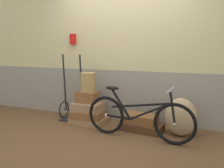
% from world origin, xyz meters
% --- Properties ---
extents(ground, '(9.75, 5.20, 0.06)m').
position_xyz_m(ground, '(0.00, 0.00, -0.03)').
color(ground, brown).
extents(station_building, '(7.75, 0.74, 3.09)m').
position_xyz_m(station_building, '(0.01, 0.85, 1.55)').
color(station_building, gray).
rests_on(station_building, ground).
extents(suitcase_0, '(0.63, 0.49, 0.11)m').
position_xyz_m(suitcase_0, '(-0.51, 0.33, 0.06)').
color(suitcase_0, '#9E754C').
rests_on(suitcase_0, ground).
extents(suitcase_1, '(0.57, 0.45, 0.13)m').
position_xyz_m(suitcase_1, '(-0.51, 0.30, 0.18)').
color(suitcase_1, brown).
rests_on(suitcase_1, suitcase_0).
extents(suitcase_2, '(0.50, 0.42, 0.14)m').
position_xyz_m(suitcase_2, '(-0.53, 0.33, 0.31)').
color(suitcase_2, '#937051').
rests_on(suitcase_2, suitcase_1).
extents(suitcase_3, '(0.38, 0.29, 0.19)m').
position_xyz_m(suitcase_3, '(-0.55, 0.36, 0.47)').
color(suitcase_3, brown).
rests_on(suitcase_3, suitcase_2).
extents(suitcase_4, '(0.72, 0.45, 0.12)m').
position_xyz_m(suitcase_4, '(0.46, 0.32, 0.06)').
color(suitcase_4, '#4C2D19').
rests_on(suitcase_4, ground).
extents(suitcase_5, '(0.56, 0.39, 0.14)m').
position_xyz_m(suitcase_5, '(0.44, 0.33, 0.19)').
color(suitcase_5, brown).
rests_on(suitcase_5, suitcase_4).
extents(wicker_basket, '(0.26, 0.26, 0.34)m').
position_xyz_m(wicker_basket, '(-0.53, 0.33, 0.74)').
color(wicker_basket, '#A8844C').
rests_on(wicker_basket, suitcase_3).
extents(luggage_trolley, '(0.45, 0.39, 1.22)m').
position_xyz_m(luggage_trolley, '(-0.91, 0.44, 0.26)').
color(luggage_trolley, black).
rests_on(luggage_trolley, ground).
extents(burlap_sack, '(0.48, 0.41, 0.59)m').
position_xyz_m(burlap_sack, '(1.08, 0.33, 0.30)').
color(burlap_sack, tan).
rests_on(burlap_sack, ground).
extents(bicycle, '(1.67, 0.46, 0.79)m').
position_xyz_m(bicycle, '(0.50, -0.05, 0.33)').
color(bicycle, black).
rests_on(bicycle, ground).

